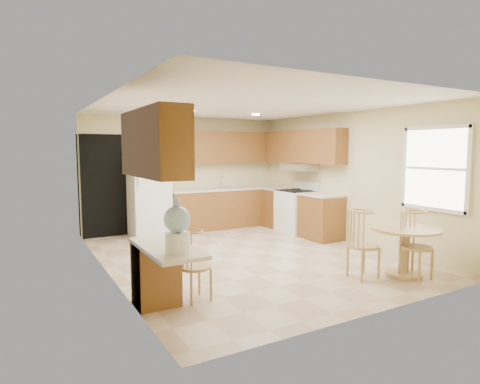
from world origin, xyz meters
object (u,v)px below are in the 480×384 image
stove (296,211)px  chair_table_a (369,238)px  refrigerator (149,194)px  chair_desk (198,259)px  chair_table_b (423,240)px  water_crock (177,228)px  dining_table (405,245)px

stove → chair_table_a: 3.25m
refrigerator → chair_desk: bearing=-98.8°
stove → chair_table_b: bearing=-98.6°
chair_table_a → water_crock: (-2.83, -0.16, 0.44)m
dining_table → chair_table_b: chair_table_b is taller
chair_table_a → chair_table_b: (0.57, -0.42, -0.00)m
chair_table_b → water_crock: water_crock is taller
stove → water_crock: bearing=-140.7°
dining_table → chair_table_a: chair_table_a is taller
stove → chair_desk: (-3.47, -2.67, 0.04)m
refrigerator → chair_desk: 3.95m
dining_table → chair_desk: (-2.93, 0.55, 0.06)m
refrigerator → stove: (2.88, -1.22, -0.40)m
stove → chair_table_b: (-0.52, -3.47, 0.10)m
refrigerator → chair_table_b: (2.35, -4.69, -0.29)m
dining_table → chair_table_b: (0.02, -0.26, 0.12)m
dining_table → chair_desk: size_ratio=1.12×
dining_table → chair_table_a: 0.58m
stove → chair_desk: bearing=-142.5°
dining_table → water_crock: water_crock is taller
chair_table_a → chair_table_b: chair_table_a is taller
chair_table_a → chair_desk: size_ratio=1.12×
stove → dining_table: bearing=-99.7°
dining_table → stove: bearing=80.3°
chair_table_b → chair_table_a: bearing=-39.8°
refrigerator → stove: 3.15m
refrigerator → chair_table_b: 5.25m
chair_table_a → chair_table_b: bearing=58.8°
dining_table → chair_table_a: size_ratio=1.00×
chair_desk → water_crock: size_ratio=1.55×
chair_table_b → chair_desk: size_ratio=1.11×
refrigerator → dining_table: bearing=-62.3°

